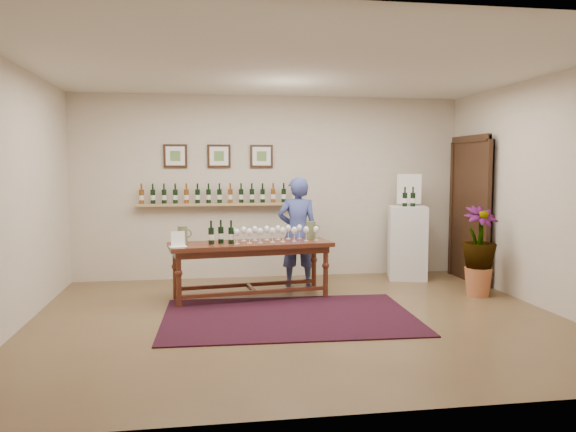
{
  "coord_description": "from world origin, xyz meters",
  "views": [
    {
      "loc": [
        -1.09,
        -6.14,
        1.71
      ],
      "look_at": [
        0.0,
        0.8,
        1.1
      ],
      "focal_mm": 35.0,
      "sensor_mm": 36.0,
      "label": 1
    }
  ],
  "objects": [
    {
      "name": "ground",
      "position": [
        0.0,
        0.0,
        0.0
      ],
      "size": [
        6.0,
        6.0,
        0.0
      ],
      "primitive_type": "plane",
      "color": "brown",
      "rests_on": "ground"
    },
    {
      "name": "display_pedestal",
      "position": [
        2.05,
        2.02,
        0.56
      ],
      "size": [
        0.68,
        0.68,
        1.12
      ],
      "primitive_type": "cube",
      "rotation": [
        0.0,
        0.0,
        -0.26
      ],
      "color": "silver",
      "rests_on": "ground"
    },
    {
      "name": "pitcher_right",
      "position": [
        0.39,
        1.28,
        0.86
      ],
      "size": [
        0.16,
        0.16,
        0.24
      ],
      "primitive_type": null,
      "rotation": [
        0.0,
        0.0,
        0.04
      ],
      "color": "#5F6A42",
      "rests_on": "tasting_table"
    },
    {
      "name": "menu_card",
      "position": [
        -1.37,
        0.81,
        0.83
      ],
      "size": [
        0.23,
        0.19,
        0.19
      ],
      "primitive_type": "cube",
      "rotation": [
        0.0,
        0.0,
        0.19
      ],
      "color": "white",
      "rests_on": "tasting_table"
    },
    {
      "name": "pedestal_bottles",
      "position": [
        2.04,
        1.96,
        1.25
      ],
      "size": [
        0.28,
        0.14,
        0.27
      ],
      "primitive_type": null,
      "rotation": [
        0.0,
        0.0,
        -0.26
      ],
      "color": "black",
      "rests_on": "display_pedestal"
    },
    {
      "name": "potted_plant",
      "position": [
        2.55,
        0.74,
        0.61
      ],
      "size": [
        0.61,
        0.61,
        1.04
      ],
      "rotation": [
        0.0,
        0.0,
        0.12
      ],
      "color": "#B2633B",
      "rests_on": "ground"
    },
    {
      "name": "info_sign",
      "position": [
        2.12,
        2.16,
        1.37
      ],
      "size": [
        0.36,
        0.11,
        0.51
      ],
      "primitive_type": "cube",
      "rotation": [
        0.0,
        0.0,
        -0.26
      ],
      "color": "white",
      "rests_on": "display_pedestal"
    },
    {
      "name": "pitcher_left",
      "position": [
        -1.32,
        1.04,
        0.85
      ],
      "size": [
        0.16,
        0.16,
        0.23
      ],
      "primitive_type": null,
      "rotation": [
        0.0,
        0.0,
        0.15
      ],
      "color": "#5F6A42",
      "rests_on": "tasting_table"
    },
    {
      "name": "rug",
      "position": [
        -0.1,
        0.07,
        0.01
      ],
      "size": [
        2.92,
        2.01,
        0.02
      ],
      "primitive_type": "cube",
      "rotation": [
        0.0,
        0.0,
        -0.04
      ],
      "color": "#450C0C",
      "rests_on": "ground"
    },
    {
      "name": "room_shell",
      "position": [
        2.11,
        1.86,
        1.12
      ],
      "size": [
        6.0,
        6.0,
        6.0
      ],
      "color": "beige",
      "rests_on": "ground"
    },
    {
      "name": "table_glasses",
      "position": [
        -0.2,
        1.14,
        0.84
      ],
      "size": [
        1.47,
        0.57,
        0.2
      ],
      "primitive_type": null,
      "rotation": [
        0.0,
        0.0,
        0.17
      ],
      "color": "white",
      "rests_on": "tasting_table"
    },
    {
      "name": "person",
      "position": [
        0.29,
        1.73,
        0.79
      ],
      "size": [
        0.62,
        0.45,
        1.57
      ],
      "primitive_type": "imported",
      "rotation": [
        0.0,
        0.0,
        3.01
      ],
      "color": "#3B478C",
      "rests_on": "ground"
    },
    {
      "name": "table_bottles",
      "position": [
        -0.83,
        1.0,
        0.9
      ],
      "size": [
        0.3,
        0.17,
        0.32
      ],
      "primitive_type": null,
      "rotation": [
        0.0,
        0.0,
        0.01
      ],
      "color": "black",
      "rests_on": "tasting_table"
    },
    {
      "name": "tasting_table",
      "position": [
        -0.45,
        1.06,
        0.63
      ],
      "size": [
        2.16,
        0.93,
        0.74
      ],
      "rotation": [
        0.0,
        0.0,
        0.13
      ],
      "color": "#422210",
      "rests_on": "ground"
    }
  ]
}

